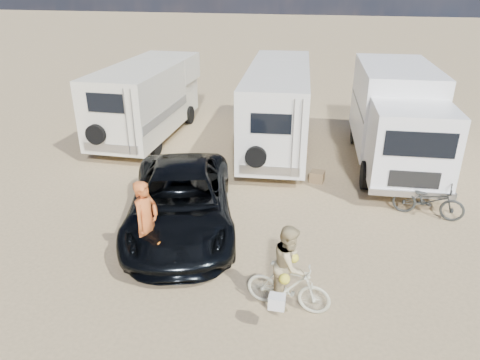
% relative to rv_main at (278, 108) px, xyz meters
% --- Properties ---
extents(ground, '(140.00, 140.00, 0.00)m').
position_rel_rv_main_xyz_m(ground, '(-0.19, -7.42, -1.47)').
color(ground, tan).
rests_on(ground, ground).
extents(rv_main, '(2.71, 7.67, 2.95)m').
position_rel_rv_main_xyz_m(rv_main, '(0.00, 0.00, 0.00)').
color(rv_main, silver).
rests_on(rv_main, ground).
extents(rv_left, '(2.30, 6.47, 2.82)m').
position_rel_rv_main_xyz_m(rv_left, '(-5.12, 0.14, -0.06)').
color(rv_left, beige).
rests_on(rv_left, ground).
extents(box_truck, '(2.77, 6.90, 3.17)m').
position_rel_rv_main_xyz_m(box_truck, '(4.03, -0.96, 0.11)').
color(box_truck, white).
rests_on(box_truck, ground).
extents(dark_suv, '(3.93, 5.92, 1.51)m').
position_rel_rv_main_xyz_m(dark_suv, '(-1.52, -6.42, -0.72)').
color(dark_suv, black).
rests_on(dark_suv, ground).
extents(bike_man, '(1.82, 0.96, 0.91)m').
position_rel_rv_main_xyz_m(bike_man, '(-1.65, -8.18, -1.02)').
color(bike_man, orange).
rests_on(bike_man, ground).
extents(bike_woman, '(1.69, 0.68, 0.99)m').
position_rel_rv_main_xyz_m(bike_woman, '(1.45, -8.87, -0.98)').
color(bike_woman, '#BCBB9E').
rests_on(bike_woman, ground).
extents(rider_man, '(0.59, 0.77, 1.90)m').
position_rel_rv_main_xyz_m(rider_man, '(-1.65, -8.18, -0.52)').
color(rider_man, '#C75B26').
rests_on(rider_man, ground).
extents(rider_woman, '(0.71, 0.86, 1.63)m').
position_rel_rv_main_xyz_m(rider_woman, '(1.45, -8.87, -0.66)').
color(rider_woman, tan).
rests_on(rider_woman, ground).
extents(bike_parked, '(1.89, 0.99, 0.95)m').
position_rel_rv_main_xyz_m(bike_parked, '(4.66, -4.47, -1.00)').
color(bike_parked, '#292B29').
rests_on(bike_parked, ground).
extents(cooler, '(0.60, 0.53, 0.40)m').
position_rel_rv_main_xyz_m(cooler, '(-1.08, -4.66, -1.27)').
color(cooler, '#2F598C').
rests_on(cooler, ground).
extents(crate, '(0.47, 0.47, 0.33)m').
position_rel_rv_main_xyz_m(crate, '(1.68, -2.84, -1.31)').
color(crate, olive).
rests_on(crate, ground).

